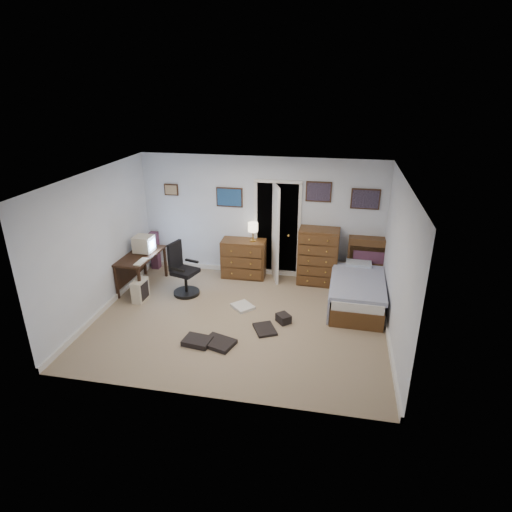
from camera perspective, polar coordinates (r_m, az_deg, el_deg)
The scene contains 15 objects.
floor at distance 7.54m, azimuth -2.17°, elevation -8.55°, with size 5.00×4.00×0.02m, color tan.
computer_desk at distance 8.78m, azimuth -15.54°, elevation -0.75°, with size 0.60×1.22×0.69m.
crt_monitor at distance 8.74m, azimuth -14.73°, elevation 1.56°, with size 0.37×0.35×0.33m.
keyboard at distance 8.32m, azimuth -15.07°, elevation -0.75°, with size 0.14×0.37×0.02m, color beige.
pc_tower at distance 8.35m, azimuth -15.17°, elevation -4.43°, with size 0.21×0.40×0.42m.
office_chair at distance 8.35m, azimuth -9.72°, elevation -2.46°, with size 0.62×0.62×1.04m.
media_stack at distance 9.61m, azimuth -13.32°, elevation 0.74°, with size 0.17×0.17×0.83m, color maroon.
low_dresser at distance 8.97m, azimuth -1.65°, elevation -0.33°, with size 0.91×0.45×0.81m, color #58351B.
table_lamp at distance 8.68m, azimuth -0.41°, elevation 3.79°, with size 0.21×0.21×0.39m.
doorway at distance 9.10m, azimuth 3.10°, elevation 4.03°, with size 0.96×1.12×2.05m.
tall_dresser at distance 8.69m, azimuth 8.28°, elevation -0.06°, with size 0.79×0.46×1.16m, color #58351B.
headboard_bookcase at distance 8.85m, azimuth 15.65°, elevation -0.62°, with size 1.12×0.32×1.00m.
bed at distance 8.09m, azimuth 13.24°, elevation -4.59°, with size 1.01×1.81×0.59m.
wall_posters at distance 8.59m, azimuth 4.41°, elevation 8.05°, with size 4.38×0.04×0.60m.
floor_clutter at distance 7.18m, azimuth -2.92°, elevation -9.86°, with size 1.64×1.72×0.15m.
Camera 1 is at (1.51, -6.29, 3.87)m, focal length 30.00 mm.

